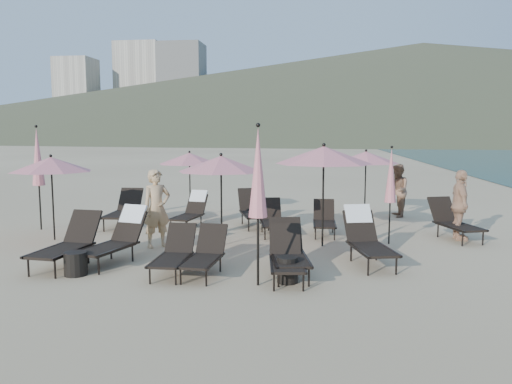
# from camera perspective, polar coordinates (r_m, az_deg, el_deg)

# --- Properties ---
(ground) EXTENTS (800.00, 800.00, 0.00)m
(ground) POSITION_cam_1_polar(r_m,az_deg,el_deg) (9.80, 2.23, -8.90)
(ground) COLOR #D6BA8C
(ground) RESTS_ON ground
(volcanic_headland) EXTENTS (690.00, 690.00, 55.00)m
(volcanic_headland) POSITION_cam_1_polar(r_m,az_deg,el_deg) (320.78, 20.31, 10.63)
(volcanic_headland) COLOR brown
(volcanic_headland) RESTS_ON ground
(hotel_skyline) EXTENTS (109.00, 82.00, 55.00)m
(hotel_skyline) POSITION_cam_1_polar(r_m,az_deg,el_deg) (296.85, -11.51, 10.81)
(hotel_skyline) COLOR beige
(hotel_skyline) RESTS_ON ground
(lounger_0) EXTENTS (0.85, 1.83, 1.02)m
(lounger_0) POSITION_cam_1_polar(r_m,az_deg,el_deg) (10.64, -20.73, -5.42)
(lounger_0) COLOR black
(lounger_0) RESTS_ON ground
(lounger_1) EXTENTS (1.05, 1.87, 1.10)m
(lounger_1) POSITION_cam_1_polar(r_m,az_deg,el_deg) (10.65, -15.67, -4.95)
(lounger_1) COLOR black
(lounger_1) RESTS_ON ground
(lounger_2) EXTENTS (0.58, 1.50, 0.86)m
(lounger_2) POSITION_cam_1_polar(r_m,az_deg,el_deg) (9.58, -9.37, -6.86)
(lounger_2) COLOR black
(lounger_2) RESTS_ON ground
(lounger_3) EXTENTS (0.93, 1.77, 0.97)m
(lounger_3) POSITION_cam_1_polar(r_m,az_deg,el_deg) (9.43, 3.74, -6.68)
(lounger_3) COLOR black
(lounger_3) RESTS_ON ground
(lounger_4) EXTENTS (0.78, 1.63, 0.90)m
(lounger_4) POSITION_cam_1_polar(r_m,az_deg,el_deg) (9.14, 3.49, -7.30)
(lounger_4) COLOR black
(lounger_4) RESTS_ON ground
(lounger_5) EXTENTS (1.04, 1.88, 1.11)m
(lounger_5) POSITION_cam_1_polar(r_m,az_deg,el_deg) (10.45, 12.54, -5.06)
(lounger_5) COLOR black
(lounger_5) RESTS_ON ground
(lounger_6) EXTENTS (0.75, 1.80, 1.02)m
(lounger_6) POSITION_cam_1_polar(r_m,az_deg,el_deg) (14.66, -14.84, -1.95)
(lounger_6) COLOR black
(lounger_6) RESTS_ON ground
(lounger_7) EXTENTS (0.82, 1.64, 0.98)m
(lounger_7) POSITION_cam_1_polar(r_m,az_deg,el_deg) (14.24, -7.43, -2.08)
(lounger_7) COLOR black
(lounger_7) RESTS_ON ground
(lounger_8) EXTENTS (1.17, 1.87, 1.01)m
(lounger_8) POSITION_cam_1_polar(r_m,az_deg,el_deg) (14.24, -0.33, -2.00)
(lounger_8) COLOR black
(lounger_8) RESTS_ON ground
(lounger_9) EXTENTS (0.86, 1.62, 0.88)m
(lounger_9) POSITION_cam_1_polar(r_m,az_deg,el_deg) (13.09, 1.83, -3.04)
(lounger_9) COLOR black
(lounger_9) RESTS_ON ground
(lounger_10) EXTENTS (0.60, 1.50, 0.86)m
(lounger_10) POSITION_cam_1_polar(r_m,az_deg,el_deg) (13.16, 7.81, -3.11)
(lounger_10) COLOR black
(lounger_10) RESTS_ON ground
(lounger_11) EXTENTS (1.15, 1.82, 0.98)m
(lounger_11) POSITION_cam_1_polar(r_m,az_deg,el_deg) (13.43, 21.67, -3.08)
(lounger_11) COLOR black
(lounger_11) RESTS_ON ground
(lounger_12) EXTENTS (0.66, 1.52, 0.86)m
(lounger_12) POSITION_cam_1_polar(r_m,az_deg,el_deg) (9.44, -5.86, -7.01)
(lounger_12) COLOR black
(lounger_12) RESTS_ON ground
(umbrella_open_0) EXTENTS (1.98, 1.98, 2.13)m
(umbrella_open_0) POSITION_cam_1_polar(r_m,az_deg,el_deg) (13.17, -22.38, 2.94)
(umbrella_open_0) COLOR black
(umbrella_open_0) RESTS_ON ground
(umbrella_open_1) EXTENTS (2.03, 2.03, 2.18)m
(umbrella_open_1) POSITION_cam_1_polar(r_m,az_deg,el_deg) (11.61, -4.01, 3.23)
(umbrella_open_1) COLOR black
(umbrella_open_1) RESTS_ON ground
(umbrella_open_2) EXTENTS (2.24, 2.24, 2.41)m
(umbrella_open_2) POSITION_cam_1_polar(r_m,az_deg,el_deg) (11.62, 7.75, 4.20)
(umbrella_open_2) COLOR black
(umbrella_open_2) RESTS_ON ground
(umbrella_open_3) EXTENTS (1.95, 1.95, 2.09)m
(umbrella_open_3) POSITION_cam_1_polar(r_m,az_deg,el_deg) (15.71, -7.61, 3.82)
(umbrella_open_3) COLOR black
(umbrella_open_3) RESTS_ON ground
(umbrella_open_4) EXTENTS (2.00, 2.00, 2.15)m
(umbrella_open_4) POSITION_cam_1_polar(r_m,az_deg,el_deg) (15.57, 12.46, 3.87)
(umbrella_open_4) COLOR black
(umbrella_open_4) RESTS_ON ground
(umbrella_closed_0) EXTENTS (0.33, 0.33, 2.81)m
(umbrella_closed_0) POSITION_cam_1_polar(r_m,az_deg,el_deg) (8.49, 0.23, 2.13)
(umbrella_closed_0) COLOR black
(umbrella_closed_0) RESTS_ON ground
(umbrella_closed_1) EXTENTS (0.27, 0.27, 2.35)m
(umbrella_closed_1) POSITION_cam_1_polar(r_m,az_deg,el_deg) (12.18, 15.16, 1.78)
(umbrella_closed_1) COLOR black
(umbrella_closed_1) RESTS_ON ground
(umbrella_closed_2) EXTENTS (0.33, 0.33, 2.86)m
(umbrella_closed_2) POSITION_cam_1_polar(r_m,az_deg,el_deg) (14.75, -23.69, 3.66)
(umbrella_closed_2) COLOR black
(umbrella_closed_2) RESTS_ON ground
(side_table_0) EXTENTS (0.43, 0.43, 0.44)m
(side_table_0) POSITION_cam_1_polar(r_m,az_deg,el_deg) (9.98, -19.92, -7.70)
(side_table_0) COLOR black
(side_table_0) RESTS_ON ground
(side_table_1) EXTENTS (0.37, 0.37, 0.47)m
(side_table_1) POSITION_cam_1_polar(r_m,az_deg,el_deg) (8.96, 3.62, -8.86)
(side_table_1) COLOR black
(side_table_1) RESTS_ON ground
(beachgoer_a) EXTENTS (0.79, 0.76, 1.82)m
(beachgoer_a) POSITION_cam_1_polar(r_m,az_deg,el_deg) (11.75, -11.27, -1.86)
(beachgoer_a) COLOR tan
(beachgoer_a) RESTS_ON ground
(beachgoer_b) EXTENTS (0.67, 0.84, 1.68)m
(beachgoer_b) POSITION_cam_1_polar(r_m,az_deg,el_deg) (16.31, 15.85, 0.16)
(beachgoer_b) COLOR #92684B
(beachgoer_b) RESTS_ON ground
(beachgoer_c) EXTENTS (0.44, 1.03, 1.75)m
(beachgoer_c) POSITION_cam_1_polar(r_m,az_deg,el_deg) (13.31, 22.28, -1.38)
(beachgoer_c) COLOR tan
(beachgoer_c) RESTS_ON ground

